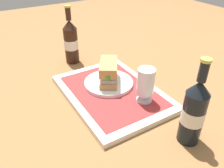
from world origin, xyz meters
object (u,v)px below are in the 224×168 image
at_px(beer_bottle, 194,112).
at_px(plate, 109,83).
at_px(sandwich, 109,72).
at_px(second_bottle, 71,41).
at_px(beer_glass, 146,84).

bearing_deg(beer_bottle, plate, -169.77).
height_order(plate, sandwich, sandwich).
relative_size(beer_bottle, second_bottle, 1.00).
xyz_separation_m(plate, sandwich, (0.00, -0.00, 0.05)).
height_order(beer_glass, beer_bottle, beer_bottle).
bearing_deg(sandwich, beer_glass, 53.19).
bearing_deg(plate, sandwich, -32.67).
relative_size(plate, beer_glass, 1.52).
relative_size(plate, sandwich, 1.32).
distance_m(plate, beer_bottle, 0.37).
xyz_separation_m(plate, beer_glass, (0.15, 0.05, 0.06)).
bearing_deg(sandwich, second_bottle, -142.51).
bearing_deg(beer_glass, sandwich, -159.48).
bearing_deg(second_bottle, sandwich, 4.82).
relative_size(beer_glass, beer_bottle, 0.47).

